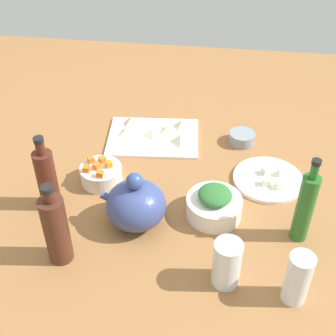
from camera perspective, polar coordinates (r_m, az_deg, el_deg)
The scene contains 29 objects.
tabletop at distance 139.27cm, azimuth -0.00°, elevation -2.07°, with size 190.00×190.00×3.00cm, color #99663A.
cutting_board at distance 155.20cm, azimuth -1.83°, elevation 3.78°, with size 29.87×21.99×1.00cm, color white.
plate_tofu at distance 141.08cm, azimuth 12.23°, elevation -1.39°, with size 20.88×20.88×1.20cm, color white.
bowl_greens at distance 126.45cm, azimuth 5.68°, elevation -4.81°, with size 15.18×15.18×5.78cm, color white.
bowl_carrots at distance 137.98cm, azimuth -8.22°, elevation -0.78°, with size 12.32×12.32×5.21cm, color white.
bowl_small_side at distance 154.47cm, azimuth 9.08°, elevation 3.69°, with size 8.47×8.47×3.75cm, color gray.
teapot at distance 121.46cm, azimuth -3.99°, elevation -4.49°, with size 17.47×15.74×16.84cm.
bottle_0 at distance 119.67cm, azimuth 16.54°, elevation -4.58°, with size 4.53×4.53×25.30cm.
bottle_1 at distance 128.58cm, azimuth -14.71°, elevation -1.23°, with size 5.40×5.40×22.97cm.
bottle_2 at distance 113.42cm, azimuth -13.64°, elevation -7.29°, with size 6.03×6.03×23.41cm.
drinking_glass_0 at distance 109.13cm, azimuth 7.25°, elevation -11.57°, with size 6.69×6.69×12.67cm, color white.
drinking_glass_1 at distance 108.77cm, azimuth 15.68°, elevation -12.95°, with size 5.77×5.77×13.85cm, color white.
carrot_cube_0 at distance 135.55cm, azimuth -8.78°, elevation 0.22°, with size 1.80×1.80×1.80cm, color orange.
carrot_cube_1 at distance 135.81cm, azimuth -7.31°, elevation 0.48°, with size 1.80×1.80×1.80cm, color orange.
carrot_cube_2 at distance 137.75cm, azimuth -8.09°, elevation 1.03°, with size 1.80×1.80×1.80cm, color orange.
carrot_cube_3 at distance 132.62cm, azimuth -8.37°, elevation -0.74°, with size 1.80×1.80×1.80cm, color orange.
carrot_cube_4 at distance 135.04cm, azimuth -10.04°, elevation -0.11°, with size 1.80×1.80×1.80cm, color orange.
carrot_cube_5 at distance 138.23cm, azimuth -9.49°, elevation 1.01°, with size 1.80×1.80×1.80cm, color orange.
chopped_greens_mound at distance 123.35cm, azimuth 5.81°, elevation -3.29°, with size 9.35×9.11×3.30cm, color #306E33.
tofu_cube_0 at distance 137.53cm, azimuth 12.01°, elevation -1.66°, with size 2.20×2.20×2.20cm, color white.
tofu_cube_1 at distance 141.53cm, azimuth 12.02°, elevation -0.30°, with size 2.20×2.20×2.20cm, color silver.
tofu_cube_2 at distance 142.04cm, azimuth 13.83°, elevation -0.47°, with size 2.20×2.20×2.20cm, color white.
tofu_cube_3 at distance 137.57cm, azimuth 13.55°, elevation -1.93°, with size 2.20×2.20×2.20cm, color white.
dumpling_0 at distance 154.62cm, azimuth -1.95°, elevation 4.37°, with size 5.38×5.02×2.28cm, color beige.
dumpling_1 at distance 151.21cm, azimuth 1.57°, elevation 3.67°, with size 5.55×4.92×3.11cm, color beige.
dumpling_2 at distance 155.90cm, azimuth -0.04°, elevation 4.78°, with size 5.09×4.90×2.55cm, color beige.
dumpling_3 at distance 158.25cm, azimuth 1.75°, elevation 5.43°, with size 5.93×5.05×2.95cm, color beige.
dumpling_4 at distance 155.76cm, azimuth -5.08°, elevation 4.61°, with size 5.20×4.52×2.68cm, color beige.
dumpling_5 at distance 160.50cm, azimuth -4.53°, elevation 5.87°, with size 4.68×4.30×3.04cm, color beige.
Camera 1 is at (-13.92, 103.83, 93.27)cm, focal length 49.48 mm.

